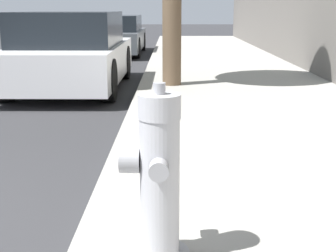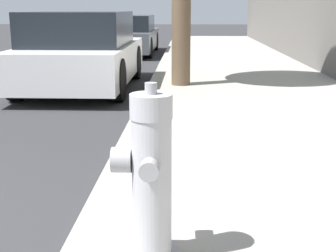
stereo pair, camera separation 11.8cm
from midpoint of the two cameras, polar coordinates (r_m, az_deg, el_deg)
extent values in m
cylinder|color=#B2B2B7|center=(2.42, -2.42, -7.48)|extent=(0.20, 0.20, 0.73)
cylinder|color=#B2B2B7|center=(2.30, -2.53, 2.41)|extent=(0.21, 0.21, 0.12)
cylinder|color=#97979C|center=(2.28, -2.55, 4.60)|extent=(0.06, 0.06, 0.06)
cylinder|color=#97979C|center=(2.24, -2.64, -5.37)|extent=(0.10, 0.08, 0.10)
cylinder|color=#97979C|center=(2.51, -2.29, -3.17)|extent=(0.10, 0.08, 0.10)
cylinder|color=#97979C|center=(2.38, -6.12, -4.18)|extent=(0.10, 0.13, 0.13)
cube|color=silver|center=(8.72, -11.93, 7.69)|extent=(1.79, 3.96, 0.62)
cube|color=black|center=(8.52, -12.36, 11.53)|extent=(1.64, 2.18, 0.57)
cylinder|color=black|center=(10.12, -14.96, 7.50)|extent=(0.20, 0.68, 0.68)
cylinder|color=black|center=(9.82, -5.68, 7.72)|extent=(0.20, 0.68, 0.68)
cylinder|color=black|center=(7.80, -19.65, 5.27)|extent=(0.20, 0.68, 0.68)
cylinder|color=black|center=(7.40, -7.68, 5.53)|extent=(0.20, 0.68, 0.68)
cube|color=#4C5156|center=(15.20, -6.88, 10.41)|extent=(1.82, 4.26, 0.57)
cube|color=black|center=(15.01, -7.02, 12.35)|extent=(1.67, 2.34, 0.47)
cylinder|color=black|center=(16.63, -9.17, 10.14)|extent=(0.20, 0.61, 0.61)
cylinder|color=black|center=(16.44, -3.37, 10.25)|extent=(0.20, 0.61, 0.61)
cylinder|color=black|center=(14.04, -10.95, 9.34)|extent=(0.20, 0.61, 0.61)
cylinder|color=black|center=(13.81, -4.10, 9.48)|extent=(0.20, 0.61, 0.61)
camera|label=1|loc=(0.06, -90.95, -0.24)|focal=50.00mm
camera|label=2|loc=(0.06, 89.05, 0.24)|focal=50.00mm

